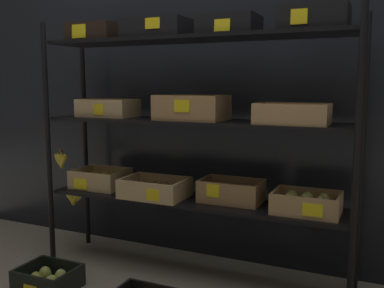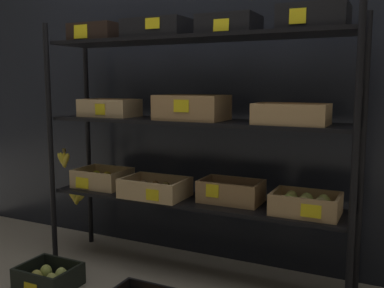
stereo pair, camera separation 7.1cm
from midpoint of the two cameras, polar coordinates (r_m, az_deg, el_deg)
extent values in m
plane|color=gray|center=(2.67, -0.80, -16.72)|extent=(10.00, 10.00, 0.00)
cube|color=black|center=(2.77, 2.51, 10.74)|extent=(4.16, 0.12, 2.50)
cylinder|color=black|center=(2.80, -18.98, -0.29)|extent=(0.03, 0.03, 1.46)
cylinder|color=black|center=(2.06, 19.76, -3.16)|extent=(0.03, 0.03, 1.46)
cylinder|color=black|center=(3.07, -14.46, 0.57)|extent=(0.03, 0.03, 1.46)
cylinder|color=black|center=(2.41, 20.45, -1.64)|extent=(0.03, 0.03, 1.46)
cube|color=black|center=(2.51, -0.82, -7.39)|extent=(1.73, 0.32, 0.02)
cube|color=black|center=(2.43, -0.84, 2.93)|extent=(1.73, 0.32, 0.02)
cube|color=black|center=(2.43, -0.86, 13.58)|extent=(1.73, 0.32, 0.02)
cube|color=tan|center=(2.85, -12.50, -5.39)|extent=(0.32, 0.26, 0.01)
cube|color=tan|center=(2.75, -14.04, -4.72)|extent=(0.32, 0.02, 0.10)
cube|color=tan|center=(2.94, -11.13, -3.83)|extent=(0.32, 0.02, 0.10)
cube|color=tan|center=(2.93, -14.94, -3.96)|extent=(0.02, 0.22, 0.10)
cube|color=tan|center=(2.75, -9.98, -4.58)|extent=(0.02, 0.22, 0.10)
ellipsoid|color=yellow|center=(2.86, -14.23, -4.50)|extent=(0.06, 0.06, 0.08)
ellipsoid|color=yellow|center=(2.81, -12.94, -4.65)|extent=(0.06, 0.06, 0.08)
ellipsoid|color=yellow|center=(2.77, -11.76, -4.81)|extent=(0.06, 0.06, 0.08)
ellipsoid|color=yellow|center=(2.92, -13.36, -4.21)|extent=(0.06, 0.06, 0.08)
ellipsoid|color=yellow|center=(2.88, -11.99, -4.34)|extent=(0.06, 0.06, 0.08)
ellipsoid|color=yellow|center=(2.83, -10.76, -4.49)|extent=(0.06, 0.06, 0.08)
cube|color=yellow|center=(2.78, -15.11, -5.02)|extent=(0.10, 0.01, 0.07)
cube|color=tan|center=(2.56, -5.66, -6.76)|extent=(0.37, 0.26, 0.01)
cube|color=tan|center=(2.45, -7.11, -6.15)|extent=(0.37, 0.02, 0.10)
cube|color=tan|center=(2.65, -4.37, -5.01)|extent=(0.37, 0.02, 0.10)
cube|color=tan|center=(2.64, -9.01, -5.15)|extent=(0.02, 0.23, 0.10)
cube|color=tan|center=(2.47, -2.12, -5.98)|extent=(0.02, 0.23, 0.10)
ellipsoid|color=brown|center=(2.56, -8.30, -5.91)|extent=(0.05, 0.05, 0.07)
ellipsoid|color=brown|center=(2.52, -7.02, -6.09)|extent=(0.05, 0.05, 0.07)
ellipsoid|color=brown|center=(2.48, -5.62, -6.29)|extent=(0.05, 0.05, 0.07)
ellipsoid|color=brown|center=(2.45, -4.27, -6.45)|extent=(0.05, 0.05, 0.07)
ellipsoid|color=brown|center=(2.60, -7.68, -5.66)|extent=(0.05, 0.05, 0.07)
ellipsoid|color=brown|center=(2.57, -6.45, -5.82)|extent=(0.05, 0.05, 0.07)
ellipsoid|color=brown|center=(2.53, -4.99, -5.99)|extent=(0.05, 0.05, 0.07)
ellipsoid|color=brown|center=(2.50, -3.65, -6.15)|extent=(0.05, 0.05, 0.07)
ellipsoid|color=brown|center=(2.65, -7.14, -5.40)|extent=(0.05, 0.05, 0.07)
ellipsoid|color=brown|center=(2.62, -5.67, -5.55)|extent=(0.05, 0.05, 0.07)
ellipsoid|color=brown|center=(2.59, -4.27, -5.70)|extent=(0.05, 0.05, 0.07)
ellipsoid|color=brown|center=(2.55, -2.93, -5.86)|extent=(0.05, 0.05, 0.07)
cube|color=yellow|center=(2.41, -6.01, -6.69)|extent=(0.08, 0.01, 0.06)
cube|color=#A87F51|center=(2.46, 4.31, -7.36)|extent=(0.34, 0.21, 0.01)
cube|color=#A87F51|center=(2.36, 3.50, -6.51)|extent=(0.34, 0.02, 0.11)
cube|color=#A87F51|center=(2.54, 5.10, -5.47)|extent=(0.34, 0.02, 0.11)
cube|color=#A87F51|center=(2.50, 0.83, -5.62)|extent=(0.02, 0.18, 0.11)
cube|color=#A87F51|center=(2.40, 7.99, -6.31)|extent=(0.02, 0.18, 0.11)
sphere|color=#66195C|center=(2.46, 1.73, -6.63)|extent=(0.05, 0.05, 0.05)
sphere|color=#591F4F|center=(2.44, 2.94, -6.74)|extent=(0.05, 0.05, 0.05)
sphere|color=#54204B|center=(2.42, 4.00, -6.87)|extent=(0.05, 0.05, 0.05)
sphere|color=#54204C|center=(2.41, 5.16, -6.98)|extent=(0.05, 0.05, 0.05)
sphere|color=#661A5D|center=(2.39, 6.40, -7.11)|extent=(0.05, 0.05, 0.05)
sphere|color=#5C2F50|center=(2.52, 2.33, -6.27)|extent=(0.05, 0.05, 0.05)
sphere|color=#641C46|center=(2.50, 3.45, -6.38)|extent=(0.05, 0.05, 0.05)
sphere|color=#5A2E49|center=(2.49, 4.53, -6.48)|extent=(0.05, 0.05, 0.05)
sphere|color=#682D49|center=(2.47, 5.70, -6.59)|extent=(0.05, 0.05, 0.05)
sphere|color=#5E175D|center=(2.45, 6.95, -6.72)|extent=(0.05, 0.05, 0.05)
cube|color=yellow|center=(2.37, 1.88, -6.12)|extent=(0.07, 0.01, 0.07)
cube|color=tan|center=(2.31, 13.84, -8.60)|extent=(0.33, 0.23, 0.01)
cube|color=tan|center=(2.19, 13.36, -8.01)|extent=(0.33, 0.02, 0.10)
cube|color=tan|center=(2.40, 14.35, -6.67)|extent=(0.33, 0.02, 0.10)
cube|color=tan|center=(2.33, 10.00, -6.98)|extent=(0.02, 0.20, 0.10)
cube|color=tan|center=(2.27, 17.86, -7.60)|extent=(0.02, 0.20, 0.10)
ellipsoid|color=#A9C24E|center=(2.28, 11.72, -7.42)|extent=(0.07, 0.07, 0.09)
ellipsoid|color=#B6B657|center=(2.27, 13.67, -7.54)|extent=(0.07, 0.07, 0.09)
ellipsoid|color=tan|center=(2.26, 15.66, -7.68)|extent=(0.07, 0.07, 0.09)
ellipsoid|color=#BAB753|center=(2.34, 12.08, -6.98)|extent=(0.07, 0.07, 0.09)
ellipsoid|color=#AEBC56|center=(2.32, 13.98, -7.17)|extent=(0.07, 0.07, 0.09)
ellipsoid|color=#B8C459|center=(2.31, 16.04, -7.31)|extent=(0.07, 0.07, 0.09)
cube|color=yellow|center=(2.18, 14.56, -8.36)|extent=(0.10, 0.01, 0.06)
cube|color=tan|center=(2.74, -11.63, 3.66)|extent=(0.34, 0.21, 0.01)
cube|color=tan|center=(2.65, -12.91, 4.65)|extent=(0.34, 0.02, 0.09)
cube|color=tan|center=(2.81, -10.48, 4.89)|extent=(0.34, 0.02, 0.09)
cube|color=tan|center=(2.83, -14.37, 4.79)|extent=(0.02, 0.18, 0.09)
cube|color=tan|center=(2.64, -8.76, 4.74)|extent=(0.02, 0.18, 0.09)
sphere|color=orange|center=(2.77, -13.66, 4.39)|extent=(0.06, 0.06, 0.06)
sphere|color=orange|center=(2.73, -12.47, 4.38)|extent=(0.06, 0.06, 0.06)
sphere|color=orange|center=(2.69, -11.47, 4.36)|extent=(0.06, 0.06, 0.06)
sphere|color=orange|center=(2.65, -10.32, 4.34)|extent=(0.06, 0.06, 0.06)
sphere|color=orange|center=(2.82, -12.81, 4.47)|extent=(0.06, 0.06, 0.06)
sphere|color=orange|center=(2.77, -11.80, 4.45)|extent=(0.06, 0.06, 0.06)
sphere|color=orange|center=(2.74, -10.66, 4.45)|extent=(0.06, 0.06, 0.06)
sphere|color=orange|center=(2.71, -9.66, 4.43)|extent=(0.06, 0.06, 0.06)
cube|color=yellow|center=(2.64, -12.86, 4.42)|extent=(0.07, 0.01, 0.07)
cube|color=#A87F51|center=(2.43, -0.92, 3.31)|extent=(0.38, 0.26, 0.01)
cube|color=#A87F51|center=(2.32, -2.19, 4.79)|extent=(0.38, 0.02, 0.13)
cube|color=#A87F51|center=(2.54, 0.23, 5.06)|extent=(0.38, 0.02, 0.13)
cube|color=#A87F51|center=(2.51, -4.67, 5.01)|extent=(0.02, 0.22, 0.13)
cube|color=#A87F51|center=(2.36, 3.06, 4.84)|extent=(0.02, 0.22, 0.13)
sphere|color=#90BB3B|center=(2.44, -3.12, 4.29)|extent=(0.07, 0.07, 0.07)
sphere|color=#8EC03C|center=(2.40, -1.26, 4.25)|extent=(0.07, 0.07, 0.07)
sphere|color=#8CBA32|center=(2.35, 0.80, 4.18)|extent=(0.07, 0.07, 0.07)
sphere|color=#8DBF37|center=(2.50, -2.35, 4.39)|extent=(0.07, 0.07, 0.07)
sphere|color=#8CBC38|center=(2.47, -0.63, 4.35)|extent=(0.07, 0.07, 0.07)
sphere|color=#83B847|center=(2.43, 1.34, 4.29)|extent=(0.07, 0.07, 0.07)
cube|color=yellow|center=(2.31, -2.27, 4.99)|extent=(0.09, 0.01, 0.07)
cube|color=tan|center=(2.22, 12.03, 2.69)|extent=(0.36, 0.21, 0.01)
cube|color=tan|center=(2.12, 11.50, 3.89)|extent=(0.36, 0.02, 0.09)
cube|color=tan|center=(2.31, 12.59, 4.18)|extent=(0.36, 0.02, 0.09)
cube|color=tan|center=(2.26, 7.80, 4.21)|extent=(0.02, 0.18, 0.09)
cube|color=tan|center=(2.19, 16.46, 3.84)|extent=(0.02, 0.18, 0.09)
sphere|color=orange|center=(2.21, 9.76, 3.85)|extent=(0.07, 0.07, 0.07)
sphere|color=orange|center=(2.19, 12.00, 3.75)|extent=(0.07, 0.07, 0.07)
sphere|color=orange|center=(2.17, 14.13, 3.65)|extent=(0.07, 0.07, 0.07)
sphere|color=orange|center=(2.26, 10.22, 3.92)|extent=(0.07, 0.07, 0.07)
sphere|color=orange|center=(2.24, 12.30, 3.83)|extent=(0.07, 0.07, 0.07)
sphere|color=orange|center=(2.23, 14.27, 3.76)|extent=(0.07, 0.07, 0.07)
cube|color=black|center=(2.78, -13.11, 13.01)|extent=(0.31, 0.23, 0.01)
cube|color=black|center=(2.70, -14.56, 14.25)|extent=(0.31, 0.02, 0.09)
cube|color=black|center=(2.87, -11.81, 13.94)|extent=(0.31, 0.02, 0.09)
cube|color=black|center=(2.87, -15.51, 13.81)|extent=(0.02, 0.20, 0.09)
cube|color=black|center=(2.70, -10.62, 14.36)|extent=(0.02, 0.20, 0.09)
sphere|color=red|center=(2.79, -14.34, 13.81)|extent=(0.07, 0.07, 0.07)
sphere|color=red|center=(2.73, -12.65, 14.01)|extent=(0.07, 0.07, 0.07)
sphere|color=red|center=(2.84, -13.47, 13.73)|extent=(0.07, 0.07, 0.07)
sphere|color=red|center=(2.78, -11.78, 13.92)|extent=(0.07, 0.07, 0.07)
cube|color=yellow|center=(2.72, -15.33, 14.03)|extent=(0.10, 0.01, 0.08)
cube|color=black|center=(2.55, -5.26, 13.66)|extent=(0.37, 0.26, 0.01)
cube|color=black|center=(2.45, -6.71, 15.13)|extent=(0.37, 0.02, 0.10)
cube|color=black|center=(2.66, -3.96, 14.59)|extent=(0.37, 0.02, 0.10)
cube|color=black|center=(2.64, -8.68, 14.56)|extent=(0.02, 0.22, 0.10)
cube|color=black|center=(2.47, -1.63, 15.11)|extent=(0.02, 0.22, 0.10)
sphere|color=#E3BC56|center=(2.57, -7.34, 14.53)|extent=(0.07, 0.07, 0.07)
sphere|color=yellow|center=(2.52, -5.64, 14.69)|extent=(0.07, 0.07, 0.07)
sphere|color=gold|center=(2.47, -4.00, 14.82)|extent=(0.07, 0.07, 0.07)
sphere|color=gold|center=(2.63, -6.50, 14.38)|extent=(0.07, 0.07, 0.07)
sphere|color=gold|center=(2.58, -4.79, 14.53)|extent=(0.07, 0.07, 0.07)
sphere|color=#E7C44A|center=(2.55, -3.18, 14.63)|extent=(0.07, 0.07, 0.07)
cube|color=yellow|center=(2.43, -6.06, 15.43)|extent=(0.09, 0.01, 0.06)
cube|color=black|center=(2.38, 4.03, 14.07)|extent=(0.30, 0.24, 0.01)
cube|color=black|center=(2.29, 3.03, 15.68)|extent=(0.30, 0.02, 0.09)
cube|color=black|center=(2.50, 4.96, 15.01)|extent=(0.30, 0.02, 0.09)
cube|color=black|center=(2.44, 0.78, 15.19)|extent=(0.02, 0.21, 0.09)
cube|color=black|center=(2.35, 7.45, 15.43)|extent=(0.02, 0.21, 0.09)
ellipsoid|color=yellow|center=(2.38, 2.02, 15.17)|extent=(0.06, 0.06, 0.08)
ellipsoid|color=yellow|center=(2.36, 3.62, 15.26)|extent=(0.06, 0.06, 0.08)
ellipsoid|color=yellow|center=(2.33, 5.30, 15.32)|extent=(0.06, 0.06, 0.08)
ellipsoid|color=yellow|center=(2.45, 2.74, 14.99)|extent=(0.06, 0.06, 0.08)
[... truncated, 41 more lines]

